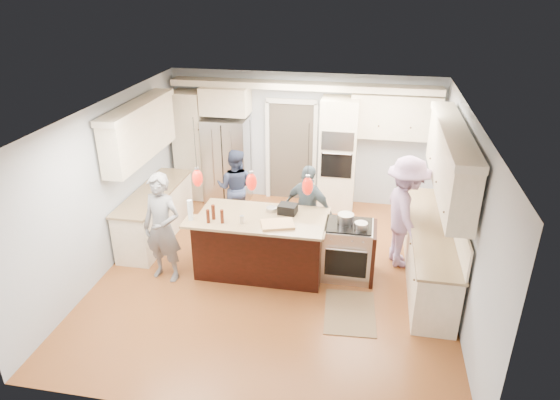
# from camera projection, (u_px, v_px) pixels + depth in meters

# --- Properties ---
(ground_plane) EXTENTS (6.00, 6.00, 0.00)m
(ground_plane) POSITION_uv_depth(u_px,v_px,m) (276.00, 272.00, 8.21)
(ground_plane) COLOR #AD5C2F
(ground_plane) RESTS_ON ground
(room_shell) EXTENTS (5.54, 6.04, 2.72)m
(room_shell) POSITION_uv_depth(u_px,v_px,m) (276.00, 169.00, 7.45)
(room_shell) COLOR #B2BCC6
(room_shell) RESTS_ON ground
(refrigerator) EXTENTS (0.90, 0.70, 1.80)m
(refrigerator) POSITION_uv_depth(u_px,v_px,m) (227.00, 160.00, 10.45)
(refrigerator) COLOR #B7B7BC
(refrigerator) RESTS_ON ground
(oven_column) EXTENTS (0.72, 0.69, 2.30)m
(oven_column) POSITION_uv_depth(u_px,v_px,m) (338.00, 155.00, 9.98)
(oven_column) COLOR #F9E6CA
(oven_column) RESTS_ON ground
(back_upper_cabinets) EXTENTS (5.30, 0.61, 2.54)m
(back_upper_cabinets) POSITION_uv_depth(u_px,v_px,m) (266.00, 125.00, 10.10)
(back_upper_cabinets) COLOR #F9E6CA
(back_upper_cabinets) RESTS_ON ground
(right_counter_run) EXTENTS (0.64, 3.10, 2.51)m
(right_counter_run) POSITION_uv_depth(u_px,v_px,m) (436.00, 219.00, 7.63)
(right_counter_run) COLOR #F9E6CA
(right_counter_run) RESTS_ON ground
(left_cabinets) EXTENTS (0.64, 2.30, 2.51)m
(left_cabinets) POSITION_uv_depth(u_px,v_px,m) (150.00, 184.00, 8.89)
(left_cabinets) COLOR #F9E6CA
(left_cabinets) RESTS_ON ground
(kitchen_island) EXTENTS (2.10, 1.46, 1.12)m
(kitchen_island) POSITION_uv_depth(u_px,v_px,m) (262.00, 243.00, 8.12)
(kitchen_island) COLOR black
(kitchen_island) RESTS_ON ground
(island_range) EXTENTS (0.82, 0.71, 0.92)m
(island_range) POSITION_uv_depth(u_px,v_px,m) (349.00, 250.00, 7.96)
(island_range) COLOR #B7B7BC
(island_range) RESTS_ON ground
(pendant_lights) EXTENTS (1.75, 0.15, 1.03)m
(pendant_lights) POSITION_uv_depth(u_px,v_px,m) (251.00, 182.00, 7.04)
(pendant_lights) COLOR black
(pendant_lights) RESTS_ON ground
(person_bar_end) EXTENTS (0.72, 0.55, 1.78)m
(person_bar_end) POSITION_uv_depth(u_px,v_px,m) (162.00, 228.00, 7.72)
(person_bar_end) COLOR slate
(person_bar_end) RESTS_ON ground
(person_far_left) EXTENTS (0.74, 0.58, 1.51)m
(person_far_left) POSITION_uv_depth(u_px,v_px,m) (235.00, 187.00, 9.51)
(person_far_left) COLOR navy
(person_far_left) RESTS_ON ground
(person_far_right) EXTENTS (1.00, 0.72, 1.57)m
(person_far_right) POSITION_uv_depth(u_px,v_px,m) (308.00, 209.00, 8.57)
(person_far_right) COLOR #4A5D68
(person_far_right) RESTS_ON ground
(person_range_side) EXTENTS (0.99, 1.36, 1.89)m
(person_range_side) POSITION_uv_depth(u_px,v_px,m) (405.00, 213.00, 8.09)
(person_range_side) COLOR #A17FAB
(person_range_side) RESTS_ON ground
(floor_rug) EXTENTS (0.79, 1.10, 0.01)m
(floor_rug) POSITION_uv_depth(u_px,v_px,m) (350.00, 312.00, 7.24)
(floor_rug) COLOR #866749
(floor_rug) RESTS_ON ground
(water_bottle) EXTENTS (0.10, 0.10, 0.32)m
(water_bottle) POSITION_uv_depth(u_px,v_px,m) (190.00, 210.00, 7.40)
(water_bottle) COLOR silver
(water_bottle) RESTS_ON kitchen_island
(beer_bottle_a) EXTENTS (0.06, 0.06, 0.21)m
(beer_bottle_a) POSITION_uv_depth(u_px,v_px,m) (208.00, 216.00, 7.34)
(beer_bottle_a) COLOR #43190C
(beer_bottle_a) RESTS_ON kitchen_island
(beer_bottle_b) EXTENTS (0.05, 0.05, 0.21)m
(beer_bottle_b) POSITION_uv_depth(u_px,v_px,m) (222.00, 216.00, 7.34)
(beer_bottle_b) COLOR #43190C
(beer_bottle_b) RESTS_ON kitchen_island
(beer_bottle_c) EXTENTS (0.06, 0.06, 0.23)m
(beer_bottle_c) POSITION_uv_depth(u_px,v_px,m) (213.00, 212.00, 7.45)
(beer_bottle_c) COLOR #43190C
(beer_bottle_c) RESTS_ON kitchen_island
(drink_can) EXTENTS (0.07, 0.07, 0.13)m
(drink_can) POSITION_uv_depth(u_px,v_px,m) (242.00, 220.00, 7.34)
(drink_can) COLOR #B7B7BC
(drink_can) RESTS_ON kitchen_island
(cutting_board) EXTENTS (0.56, 0.47, 0.04)m
(cutting_board) POSITION_uv_depth(u_px,v_px,m) (278.00, 224.00, 7.30)
(cutting_board) COLOR tan
(cutting_board) RESTS_ON kitchen_island
(pot_large) EXTENTS (0.25, 0.25, 0.15)m
(pot_large) POSITION_uv_depth(u_px,v_px,m) (346.00, 218.00, 7.79)
(pot_large) COLOR #B7B7BC
(pot_large) RESTS_ON island_range
(pot_small) EXTENTS (0.20, 0.20, 0.10)m
(pot_small) POSITION_uv_depth(u_px,v_px,m) (361.00, 226.00, 7.62)
(pot_small) COLOR #B7B7BC
(pot_small) RESTS_ON island_range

